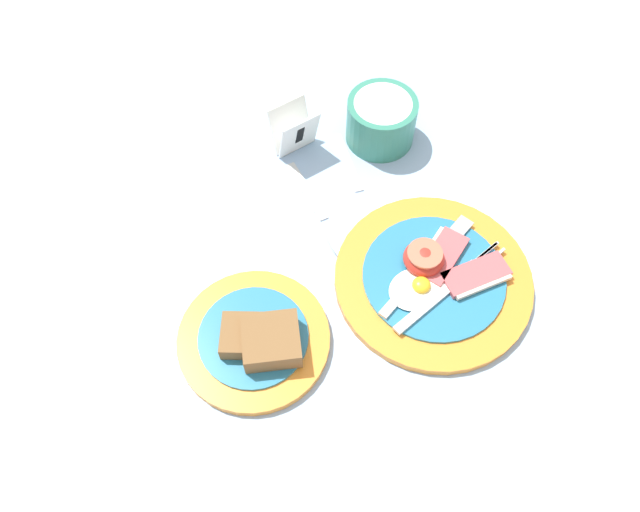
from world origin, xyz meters
The scene contains 7 objects.
ground_plane centered at (0.00, 0.00, 0.00)m, with size 3.00×3.00×0.00m, color #93B2DB.
breakfast_plate centered at (0.06, 0.00, 0.01)m, with size 0.25×0.25×0.04m.
bread_plate centered at (-0.18, 0.02, 0.01)m, with size 0.18×0.18×0.05m.
sugar_cup centered at (0.11, 0.24, 0.04)m, with size 0.10×0.10×0.07m.
number_card centered at (-0.01, 0.28, 0.04)m, with size 0.07×0.05×0.07m.
teaspoon_by_saucer centered at (0.03, 0.14, 0.01)m, with size 0.05×0.19×0.01m.
teaspoon_near_cup centered at (-0.03, 0.12, 0.01)m, with size 0.03×0.19×0.01m.
Camera 1 is at (-0.23, -0.28, 0.70)m, focal length 35.00 mm.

